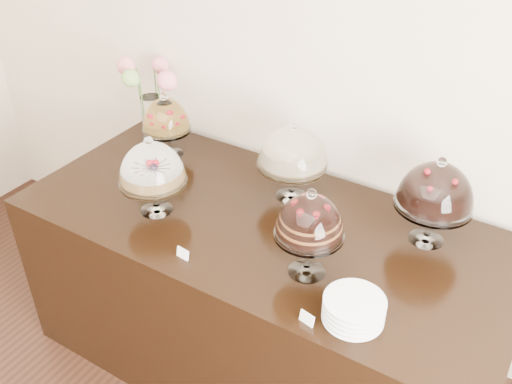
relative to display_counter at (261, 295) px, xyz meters
The scene contains 11 objects.
wall_back 1.19m from the display_counter, 84.12° to the left, with size 5.00×0.04×3.00m, color beige.
display_counter is the anchor object (origin of this frame).
cake_stand_sugar_sponge 0.83m from the display_counter, 158.08° to the right, with size 0.30×0.30×0.37m.
cake_stand_choco_layer 0.79m from the display_counter, 30.91° to the right, with size 0.27×0.27×0.39m.
cake_stand_cheesecake 0.73m from the display_counter, 86.22° to the left, with size 0.33×0.33×0.38m.
cake_stand_dark_choco 0.99m from the display_counter, 20.99° to the left, with size 0.32×0.32×0.40m.
cake_stand_fruit_tart 1.01m from the display_counter, 161.01° to the left, with size 0.25×0.25×0.35m.
flower_vase 1.21m from the display_counter, 158.68° to the left, with size 0.34×0.35×0.44m.
plate_stack 0.83m from the display_counter, 29.97° to the right, with size 0.21×0.21×0.09m.
price_card_left 0.62m from the display_counter, 110.23° to the right, with size 0.06×0.01×0.04m, color white.
price_card_right 0.78m from the display_counter, 44.14° to the right, with size 0.06×0.01×0.04m, color white.
Camera 1 is at (0.98, 0.72, 2.40)m, focal length 40.00 mm.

